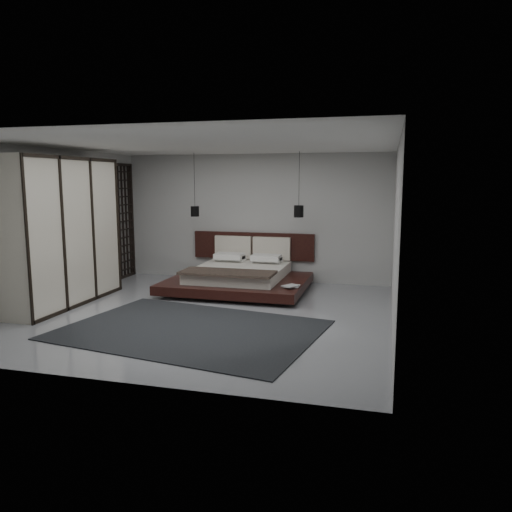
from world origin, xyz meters
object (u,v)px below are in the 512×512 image
(lattice_screen, at_px, (123,221))
(rug, at_px, (191,330))
(pendant_left, at_px, (195,211))
(wardrobe, at_px, (64,232))
(bed, at_px, (240,276))
(pendant_right, at_px, (299,211))

(lattice_screen, height_order, rug, lattice_screen)
(lattice_screen, relative_size, pendant_left, 1.93)
(pendant_left, bearing_deg, rug, -69.63)
(lattice_screen, bearing_deg, rug, -48.50)
(wardrobe, bearing_deg, lattice_screen, 95.75)
(lattice_screen, distance_m, bed, 3.15)
(pendant_right, bearing_deg, bed, -159.11)
(pendant_left, xyz_separation_m, pendant_right, (2.26, 0.00, 0.03))
(lattice_screen, xyz_separation_m, rug, (3.03, -3.43, -1.29))
(lattice_screen, xyz_separation_m, wardrobe, (0.25, -2.50, 0.02))
(bed, relative_size, wardrobe, 1.03)
(wardrobe, xyz_separation_m, rug, (2.78, -0.93, -1.31))
(bed, relative_size, pendant_left, 2.05)
(pendant_left, height_order, rug, pendant_left)
(wardrobe, bearing_deg, rug, -18.47)
(pendant_right, distance_m, wardrobe, 4.51)
(lattice_screen, height_order, bed, lattice_screen)
(rug, bearing_deg, bed, 92.00)
(pendant_right, bearing_deg, lattice_screen, 178.45)
(bed, xyz_separation_m, pendant_right, (1.13, 0.43, 1.32))
(lattice_screen, bearing_deg, bed, -10.46)
(pendant_right, bearing_deg, pendant_left, -180.00)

